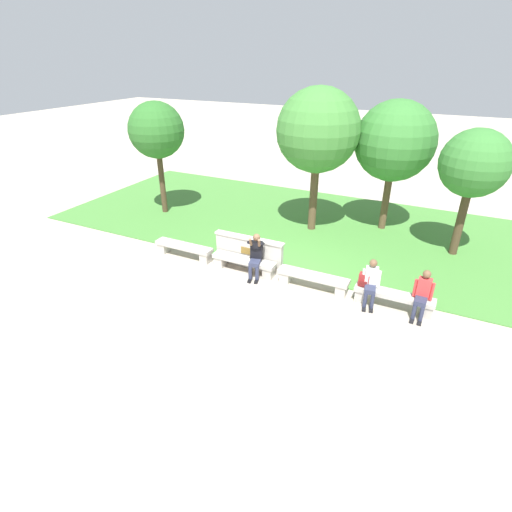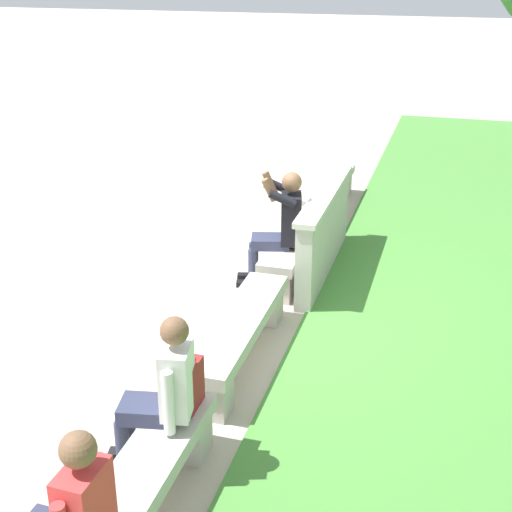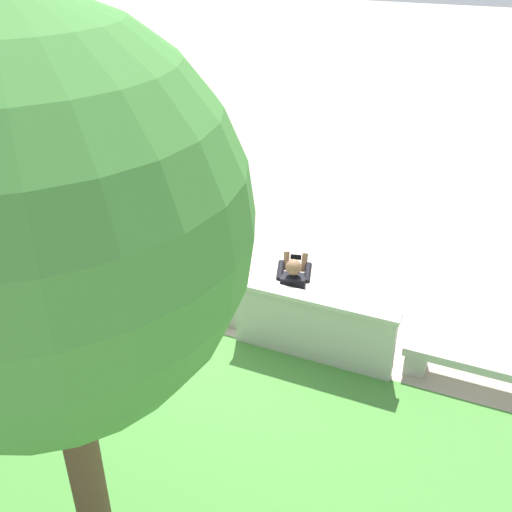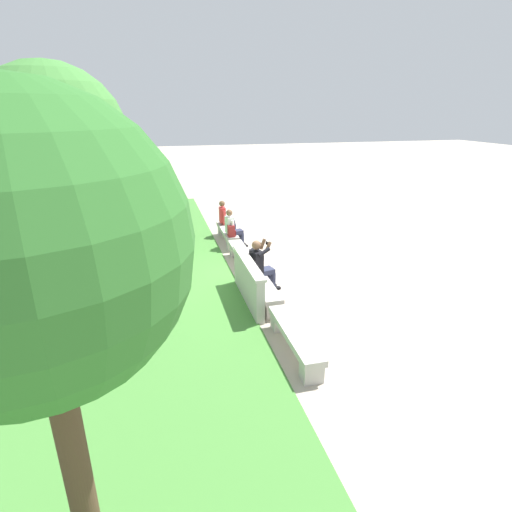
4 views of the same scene
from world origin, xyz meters
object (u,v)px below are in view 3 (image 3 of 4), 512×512
bench_near (320,327)px  bench_mid (184,293)px  bench_far (69,264)px  person_distant (99,250)px  person_companion (37,235)px  bench_main (483,368)px  backpack (106,257)px  person_photographer (293,292)px  tree_left_background (36,226)px

bench_near → bench_mid: same height
bench_far → person_distant: (-0.62, -0.06, 0.37)m
bench_far → person_distant: size_ratio=1.61×
bench_far → person_companion: 0.75m
person_distant → bench_far: bearing=6.0°
bench_main → backpack: size_ratio=4.73×
person_photographer → tree_left_background: (0.33, 4.13, 2.88)m
bench_near → backpack: size_ratio=4.73×
bench_main → bench_mid: 4.41m
bench_mid → person_companion: (2.86, -0.07, 0.37)m
bench_far → tree_left_background: (-3.65, 4.05, 3.31)m
bench_near → backpack: bearing=0.3°
bench_main → backpack: (5.81, 0.02, 0.32)m
tree_left_background → backpack: bearing=-54.9°
bench_far → backpack: backpack is taller
bench_near → person_companion: bearing=-0.8°
bench_mid → person_distant: 1.63m
bench_mid → bench_far: same height
bench_main → bench_near: bearing=0.0°
person_photographer → bench_mid: bearing=2.4°
bench_main → person_photographer: bearing=-1.6°
backpack → tree_left_background: tree_left_background is taller
bench_main → bench_far: 6.62m
bench_mid → person_distant: person_distant is taller
bench_main → bench_far: size_ratio=1.00×
person_photographer → person_distant: (3.35, 0.01, -0.06)m
bench_near → person_distant: person_distant is taller
bench_far → backpack: bearing=178.7°
bench_near → person_photographer: (0.44, -0.07, 0.43)m
bench_near → bench_mid: (2.21, 0.00, 0.00)m
person_photographer → backpack: size_ratio=3.08×
bench_main → bench_far: (6.62, 0.00, 0.00)m
person_distant → backpack: size_ratio=2.94×
tree_left_background → bench_near: bearing=-100.7°
bench_mid → bench_main: bearing=180.0°
bench_far → person_distant: 0.73m
bench_main → backpack: 5.82m
bench_near → tree_left_background: 5.29m
tree_left_background → person_distant: bearing=-53.7°
bench_mid → tree_left_background: 5.43m
bench_near → person_distant: size_ratio=1.61×
bench_mid → person_photographer: bearing=-177.6°
bench_near → tree_left_background: bearing=79.3°
person_companion → backpack: person_companion is taller
bench_far → person_photographer: person_photographer is taller
tree_left_background → bench_far: bearing=-48.0°
person_photographer → bench_near: bearing=170.4°
backpack → person_distant: bearing=-24.1°
person_photographer → person_distant: bearing=0.2°
person_photographer → person_companion: person_photographer is taller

